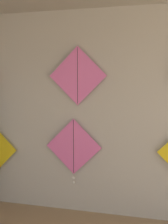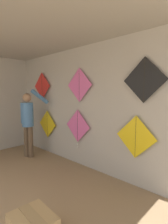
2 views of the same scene
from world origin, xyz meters
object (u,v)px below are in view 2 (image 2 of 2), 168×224
Objects in this scene: kite_1 at (78,127)px; kite_5 at (144,80)px; kite_0 at (47,124)px; kite_3 at (42,86)px; kite_2 at (136,137)px; kite_4 at (79,85)px; shopkeeper at (28,119)px.

kite_5 is (1.62, 0.00, 1.02)m from kite_1.
kite_3 is at bearing 180.00° from kite_0.
kite_1 is 1.92m from kite_5.
kite_3 is at bearing 180.00° from kite_2.
kite_5 is (3.11, 0.00, 0.02)m from kite_3.
kite_1 is at bearing -179.99° from kite_2.
kite_0 is 1.00× the size of kite_4.
kite_1 is 1.79m from kite_3.
kite_1 is 1.18× the size of kite_3.
kite_3 is at bearing 180.00° from kite_4.
kite_0 is 1.00× the size of kite_3.
kite_4 is (0.06, 0.00, 0.99)m from kite_1.
kite_5 is at bearing 0.00° from kite_4.
kite_2 is 1.00× the size of kite_5.
kite_2 is at bearing 0.00° from kite_4.
kite_2 is at bearing 180.00° from kite_5.
kite_0 is 0.85× the size of kite_1.
shopkeeper is 1.06m from kite_3.
shopkeeper is at bearing -169.74° from kite_5.
kite_4 is 1.57m from kite_5.
kite_4 is (1.32, 0.00, 1.08)m from kite_0.
shopkeeper is 2.36× the size of kite_2.
kite_5 reaches higher than kite_2.
kite_0 is 3.09m from kite_5.
kite_1 is 0.99m from kite_4.
shopkeeper is 2.01× the size of kite_1.
kite_3 is at bearing 179.99° from kite_1.
kite_4 is at bearing 0.00° from kite_0.
kite_4 reaches higher than kite_0.
kite_3 reaches higher than kite_0.
kite_5 is at bearing -5.72° from shopkeeper.
kite_4 is at bearing 0.34° from kite_1.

